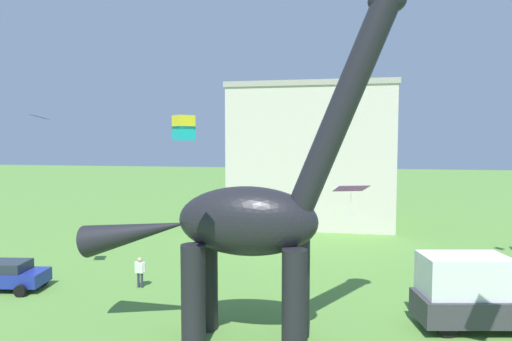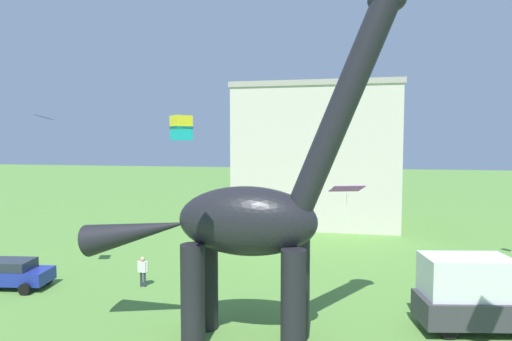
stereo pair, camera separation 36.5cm
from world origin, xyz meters
name	(u,v)px [view 1 (the left image)]	position (x,y,z in m)	size (l,w,h in m)	color
dinosaur_sculpture	(246,221)	(2.14, 5.01, 4.94)	(13.07, 2.77, 13.66)	black
parked_sedan_left	(6,275)	(-12.01, 8.70, 0.81)	(4.40, 2.34, 1.55)	navy
parked_box_truck	(481,292)	(11.84, 7.91, 1.65)	(5.88, 3.06, 3.20)	#38383D
person_near_flyer	(140,269)	(-4.92, 10.27, 1.03)	(0.63, 0.28, 1.69)	#2D3347
kite_mid_center	(40,117)	(-10.13, 9.37, 9.41)	(1.16, 1.31, 0.23)	black
kite_apex	(184,128)	(0.89, 1.43, 8.52)	(0.77, 0.77, 0.78)	yellow
kite_drifting	(351,189)	(6.02, 0.34, 6.81)	(1.01, 0.85, 1.10)	purple
background_building_block	(311,155)	(3.37, 32.11, 6.77)	(15.45, 11.22, 13.52)	beige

